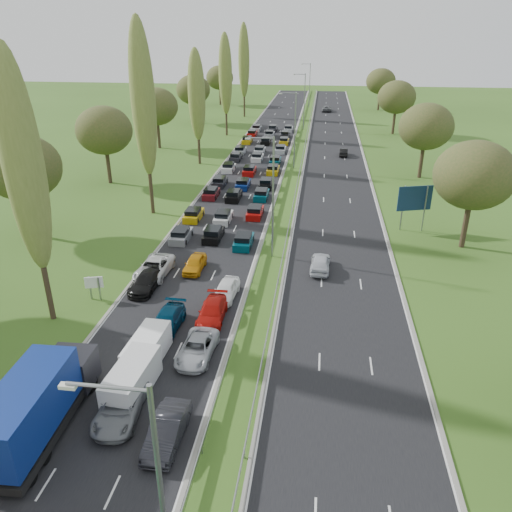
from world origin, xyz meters
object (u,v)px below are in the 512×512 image
(near_car_2, at_px, (154,268))
(blue_lorry, at_px, (38,404))
(near_car_3, at_px, (146,281))
(white_van_rear, at_px, (148,347))
(info_sign, at_px, (94,285))
(direction_sign, at_px, (415,200))
(white_van_front, at_px, (133,377))

(near_car_2, bearing_deg, blue_lorry, -87.68)
(blue_lorry, bearing_deg, near_car_3, 87.74)
(near_car_2, xyz_separation_m, white_van_rear, (3.67, -12.48, 0.19))
(info_sign, relative_size, direction_sign, 0.40)
(blue_lorry, bearing_deg, info_sign, 101.42)
(white_van_rear, bearing_deg, near_car_2, 109.37)
(white_van_front, height_order, direction_sign, direction_sign)
(blue_lorry, relative_size, info_sign, 4.59)
(blue_lorry, height_order, info_sign, blue_lorry)
(white_van_rear, height_order, info_sign, info_sign)
(near_car_3, height_order, white_van_front, white_van_front)
(near_car_2, relative_size, blue_lorry, 0.59)
(white_van_front, distance_m, info_sign, 13.09)
(white_van_rear, xyz_separation_m, info_sign, (-7.19, 7.56, 0.38))
(white_van_front, height_order, info_sign, info_sign)
(near_car_2, height_order, white_van_rear, white_van_rear)
(near_car_3, bearing_deg, info_sign, -144.52)
(info_sign, bearing_deg, blue_lorry, -76.71)
(blue_lorry, xyz_separation_m, info_sign, (-3.54, 15.00, -0.73))
(blue_lorry, height_order, white_van_rear, blue_lorry)
(white_van_rear, bearing_deg, near_car_3, 112.62)
(near_car_3, relative_size, direction_sign, 0.95)
(blue_lorry, distance_m, info_sign, 15.43)
(near_car_2, relative_size, near_car_3, 1.15)
(near_car_2, distance_m, direction_sign, 29.45)
(white_van_front, bearing_deg, info_sign, 128.03)
(direction_sign, bearing_deg, near_car_2, -149.56)
(near_car_3, height_order, direction_sign, direction_sign)
(blue_lorry, distance_m, white_van_rear, 8.37)
(near_car_3, xyz_separation_m, blue_lorry, (-0.12, -17.34, 1.36))
(near_car_2, relative_size, white_van_rear, 1.17)
(near_car_2, xyz_separation_m, white_van_front, (3.82, -15.75, 0.25))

